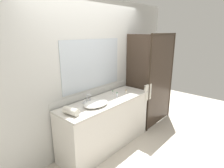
{
  "coord_description": "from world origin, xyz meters",
  "views": [
    {
      "loc": [
        -2.17,
        -2.07,
        2.04
      ],
      "look_at": [
        0.15,
        0.0,
        1.15
      ],
      "focal_mm": 29.82,
      "sensor_mm": 36.0,
      "label": 1
    }
  ],
  "objects_px": {
    "amenity_bottle_lotion": "(117,95)",
    "rolled_towel_near_edge": "(71,111)",
    "amenity_bottle_shampoo": "(113,93)",
    "amenity_bottle_conditioner": "(126,92)",
    "faucet": "(87,100)",
    "sink_basin": "(96,104)"
  },
  "relations": [
    {
      "from": "sink_basin",
      "to": "amenity_bottle_lotion",
      "type": "distance_m",
      "value": 0.52
    },
    {
      "from": "amenity_bottle_lotion",
      "to": "amenity_bottle_conditioner",
      "type": "relative_size",
      "value": 1.1
    },
    {
      "from": "amenity_bottle_conditioner",
      "to": "rolled_towel_near_edge",
      "type": "relative_size",
      "value": 0.34
    },
    {
      "from": "faucet",
      "to": "rolled_towel_near_edge",
      "type": "bearing_deg",
      "value": -158.45
    },
    {
      "from": "sink_basin",
      "to": "amenity_bottle_conditioner",
      "type": "relative_size",
      "value": 5.47
    },
    {
      "from": "faucet",
      "to": "amenity_bottle_shampoo",
      "type": "bearing_deg",
      "value": -3.99
    },
    {
      "from": "amenity_bottle_lotion",
      "to": "faucet",
      "type": "bearing_deg",
      "value": 159.43
    },
    {
      "from": "amenity_bottle_conditioner",
      "to": "faucet",
      "type": "bearing_deg",
      "value": 165.68
    },
    {
      "from": "sink_basin",
      "to": "amenity_bottle_shampoo",
      "type": "xyz_separation_m",
      "value": [
        0.59,
        0.16,
        0.0
      ]
    },
    {
      "from": "amenity_bottle_lotion",
      "to": "amenity_bottle_conditioner",
      "type": "height_order",
      "value": "amenity_bottle_lotion"
    },
    {
      "from": "faucet",
      "to": "amenity_bottle_lotion",
      "type": "xyz_separation_m",
      "value": [
        0.52,
        -0.2,
        -0.01
      ]
    },
    {
      "from": "amenity_bottle_lotion",
      "to": "rolled_towel_near_edge",
      "type": "height_order",
      "value": "rolled_towel_near_edge"
    },
    {
      "from": "amenity_bottle_lotion",
      "to": "sink_basin",
      "type": "bearing_deg",
      "value": -179.34
    },
    {
      "from": "amenity_bottle_lotion",
      "to": "amenity_bottle_shampoo",
      "type": "relative_size",
      "value": 1.14
    },
    {
      "from": "faucet",
      "to": "amenity_bottle_shampoo",
      "type": "xyz_separation_m",
      "value": [
        0.59,
        -0.04,
        -0.01
      ]
    },
    {
      "from": "sink_basin",
      "to": "amenity_bottle_lotion",
      "type": "bearing_deg",
      "value": 0.66
    },
    {
      "from": "amenity_bottle_conditioner",
      "to": "sink_basin",
      "type": "bearing_deg",
      "value": -179.86
    },
    {
      "from": "sink_basin",
      "to": "rolled_towel_near_edge",
      "type": "xyz_separation_m",
      "value": [
        -0.46,
        0.02,
        0.02
      ]
    },
    {
      "from": "amenity_bottle_conditioner",
      "to": "rolled_towel_near_edge",
      "type": "distance_m",
      "value": 1.24
    },
    {
      "from": "sink_basin",
      "to": "rolled_towel_near_edge",
      "type": "relative_size",
      "value": 1.84
    },
    {
      "from": "faucet",
      "to": "amenity_bottle_conditioner",
      "type": "distance_m",
      "value": 0.81
    },
    {
      "from": "amenity_bottle_lotion",
      "to": "rolled_towel_near_edge",
      "type": "bearing_deg",
      "value": 179.23
    }
  ]
}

